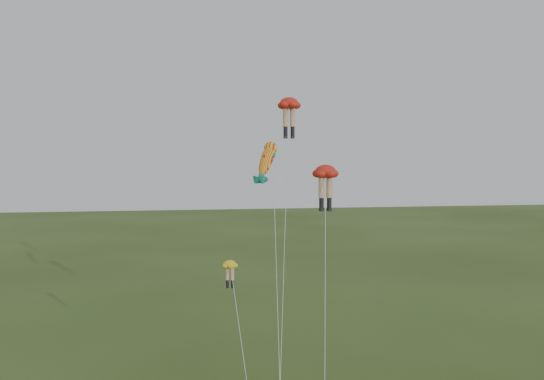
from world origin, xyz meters
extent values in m
ellipsoid|color=red|center=(2.20, 10.15, 18.96)|extent=(1.73, 1.73, 0.81)
cylinder|color=tan|center=(1.96, 10.13, 18.00)|extent=(0.36, 0.36, 1.24)
cylinder|color=black|center=(1.96, 10.13, 17.07)|extent=(0.28, 0.28, 0.62)
cube|color=black|center=(1.96, 10.13, 16.67)|extent=(0.23, 0.37, 0.18)
cylinder|color=tan|center=(2.45, 10.16, 18.00)|extent=(0.36, 0.36, 1.24)
cylinder|color=black|center=(2.45, 10.16, 17.07)|extent=(0.28, 0.28, 0.62)
cube|color=black|center=(2.45, 10.16, 16.67)|extent=(0.23, 0.37, 0.18)
cylinder|color=silver|center=(0.90, 5.21, 9.79)|extent=(2.64, 9.90, 19.15)
ellipsoid|color=red|center=(3.41, 5.14, 14.45)|extent=(1.78, 1.78, 0.82)
cylinder|color=tan|center=(3.16, 5.11, 13.48)|extent=(0.36, 0.36, 1.25)
cylinder|color=black|center=(3.16, 5.11, 12.54)|extent=(0.29, 0.29, 0.63)
cube|color=black|center=(3.16, 5.11, 12.14)|extent=(0.24, 0.38, 0.18)
cylinder|color=tan|center=(3.66, 5.16, 13.48)|extent=(0.36, 0.36, 1.25)
cylinder|color=black|center=(3.66, 5.16, 12.54)|extent=(0.29, 0.29, 0.63)
cube|color=black|center=(3.66, 5.16, 12.14)|extent=(0.24, 0.38, 0.18)
cylinder|color=silver|center=(2.59, 2.08, 7.54)|extent=(1.68, 6.14, 14.64)
ellipsoid|color=yellow|center=(-2.51, 4.08, 9.19)|extent=(1.13, 1.13, 0.47)
cylinder|color=tan|center=(-2.65, 4.12, 8.63)|extent=(0.21, 0.21, 0.72)
cylinder|color=black|center=(-2.65, 4.12, 8.09)|extent=(0.16, 0.16, 0.36)
cube|color=black|center=(-2.65, 4.12, 7.86)|extent=(0.16, 0.23, 0.10)
cylinder|color=tan|center=(-2.37, 4.05, 8.63)|extent=(0.21, 0.21, 0.72)
cylinder|color=black|center=(-2.37, 4.05, 8.09)|extent=(0.16, 0.16, 0.36)
cube|color=black|center=(-2.37, 4.05, 7.86)|extent=(0.16, 0.23, 0.10)
cylinder|color=silver|center=(-2.22, 0.14, 4.82)|extent=(0.61, 7.92, 9.22)
ellipsoid|color=yellow|center=(0.37, 8.31, 15.21)|extent=(2.13, 2.52, 2.73)
sphere|color=yellow|center=(0.37, 8.31, 15.21)|extent=(1.46, 1.55, 1.27)
cone|color=#137B62|center=(0.37, 8.31, 15.21)|extent=(1.27, 1.40, 1.17)
cone|color=#137B62|center=(0.37, 8.31, 15.21)|extent=(1.27, 1.40, 1.17)
cone|color=#137B62|center=(0.37, 8.31, 15.21)|extent=(0.72, 0.79, 0.66)
cone|color=#137B62|center=(0.37, 8.31, 15.21)|extent=(0.72, 0.79, 0.66)
cone|color=#AE1712|center=(0.37, 8.31, 15.21)|extent=(0.74, 0.80, 0.66)
cylinder|color=silver|center=(-0.23, 2.64, 7.71)|extent=(1.22, 11.38, 15.01)
camera|label=1|loc=(-6.19, -30.14, 15.24)|focal=40.00mm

